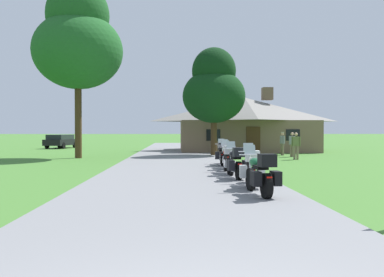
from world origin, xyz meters
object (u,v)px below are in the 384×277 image
object	(u,v)px
motorcycle_green_nearest_to_camera	(261,175)
motorcycle_silver_second_in_row	(251,169)
motorcycle_silver_fifth_in_row	(226,156)
motorcycle_red_farthest_in_row	(222,154)
tree_left_near	(78,41)
bystander_gray_shirt_beside_signpost	(292,143)
motorcycle_red_fourth_in_row	(228,159)
motorcycle_black_third_in_row	(236,163)
bystander_olive_shirt_by_tree	(296,144)
parked_black_suv_far_left	(61,141)
tree_by_lodge_front	(214,89)
bystander_gray_shirt_near_lodge	(282,142)

from	to	relation	value
motorcycle_green_nearest_to_camera	motorcycle_silver_second_in_row	world-z (taller)	same
motorcycle_silver_fifth_in_row	motorcycle_red_farthest_in_row	distance (m)	1.83
motorcycle_red_farthest_in_row	tree_left_near	distance (m)	12.97
bystander_gray_shirt_beside_signpost	motorcycle_red_fourth_in_row	bearing A→B (deg)	119.51
tree_left_near	motorcycle_black_third_in_row	bearing A→B (deg)	-56.13
tree_left_near	motorcycle_silver_fifth_in_row	bearing A→B (deg)	-44.69
motorcycle_green_nearest_to_camera	bystander_olive_shirt_by_tree	distance (m)	15.51
motorcycle_green_nearest_to_camera	motorcycle_black_third_in_row	distance (m)	4.05
motorcycle_red_farthest_in_row	parked_black_suv_far_left	xyz separation A→B (m)	(-14.10, 22.75, 0.17)
motorcycle_black_third_in_row	motorcycle_silver_fifth_in_row	world-z (taller)	same
motorcycle_silver_fifth_in_row	bystander_gray_shirt_beside_signpost	xyz separation A→B (m)	(5.63, 9.27, 0.31)
motorcycle_red_farthest_in_row	tree_by_lodge_front	distance (m)	9.93
bystander_gray_shirt_near_lodge	motorcycle_red_farthest_in_row	bearing A→B (deg)	-44.11
motorcycle_silver_second_in_row	bystander_olive_shirt_by_tree	size ratio (longest dim) A/B	1.25
motorcycle_black_third_in_row	bystander_olive_shirt_by_tree	xyz separation A→B (m)	(5.21, 10.57, 0.32)
motorcycle_silver_fifth_in_row	parked_black_suv_far_left	xyz separation A→B (m)	(-14.07, 24.58, 0.16)
motorcycle_black_third_in_row	parked_black_suv_far_left	distance (m)	31.91
motorcycle_red_fourth_in_row	motorcycle_silver_fifth_in_row	distance (m)	2.29
motorcycle_silver_fifth_in_row	bystander_olive_shirt_by_tree	bearing A→B (deg)	54.13
bystander_olive_shirt_by_tree	tree_left_near	distance (m)	15.37
bystander_olive_shirt_by_tree	motorcycle_green_nearest_to_camera	bearing A→B (deg)	91.17
motorcycle_silver_second_in_row	motorcycle_black_third_in_row	world-z (taller)	same
parked_black_suv_far_left	bystander_gray_shirt_near_lodge	bearing A→B (deg)	-25.42
bystander_olive_shirt_by_tree	parked_black_suv_far_left	xyz separation A→B (m)	(-19.16, 18.12, -0.15)
motorcycle_silver_fifth_in_row	motorcycle_red_farthest_in_row	bearing A→B (deg)	91.37
bystander_gray_shirt_beside_signpost	parked_black_suv_far_left	xyz separation A→B (m)	(-19.70, 15.31, -0.15)
motorcycle_silver_second_in_row	tree_left_near	world-z (taller)	tree_left_near
motorcycle_red_fourth_in_row	motorcycle_silver_fifth_in_row	xyz separation A→B (m)	(0.19, 2.29, 0.00)
motorcycle_silver_fifth_in_row	motorcycle_red_farthest_in_row	world-z (taller)	same
motorcycle_silver_fifth_in_row	parked_black_suv_far_left	bearing A→B (deg)	122.16
motorcycle_green_nearest_to_camera	parked_black_suv_far_left	world-z (taller)	parked_black_suv_far_left
motorcycle_black_third_in_row	bystander_gray_shirt_beside_signpost	bearing A→B (deg)	63.83
motorcycle_silver_second_in_row	tree_by_lodge_front	size ratio (longest dim) A/B	0.27
motorcycle_silver_second_in_row	motorcycle_silver_fifth_in_row	bearing A→B (deg)	95.31
motorcycle_silver_second_in_row	motorcycle_red_fourth_in_row	distance (m)	4.09
motorcycle_silver_second_in_row	motorcycle_red_farthest_in_row	xyz separation A→B (m)	(0.03, 8.20, 0.00)
motorcycle_red_fourth_in_row	bystander_olive_shirt_by_tree	bearing A→B (deg)	59.32
motorcycle_silver_second_in_row	motorcycle_black_third_in_row	xyz separation A→B (m)	(-0.13, 2.25, 0.00)
motorcycle_silver_fifth_in_row	bystander_olive_shirt_by_tree	xyz separation A→B (m)	(5.09, 6.46, 0.31)
motorcycle_black_third_in_row	motorcycle_silver_fifth_in_row	xyz separation A→B (m)	(0.13, 4.12, 0.01)
motorcycle_black_third_in_row	bystander_olive_shirt_by_tree	distance (m)	11.79
motorcycle_black_third_in_row	motorcycle_red_fourth_in_row	distance (m)	1.83
tree_by_lodge_front	parked_black_suv_far_left	world-z (taller)	tree_by_lodge_front
motorcycle_silver_second_in_row	bystander_olive_shirt_by_tree	xyz separation A→B (m)	(5.08, 12.83, 0.32)
bystander_gray_shirt_beside_signpost	tree_left_near	distance (m)	15.74
motorcycle_red_farthest_in_row	tree_left_near	size ratio (longest dim) A/B	0.18
motorcycle_red_farthest_in_row	parked_black_suv_far_left	bearing A→B (deg)	125.34
motorcycle_red_farthest_in_row	tree_by_lodge_front	size ratio (longest dim) A/B	0.27
motorcycle_red_fourth_in_row	tree_by_lodge_front	world-z (taller)	tree_by_lodge_front
motorcycle_black_third_in_row	motorcycle_red_farthest_in_row	xyz separation A→B (m)	(0.16, 5.94, 0.00)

